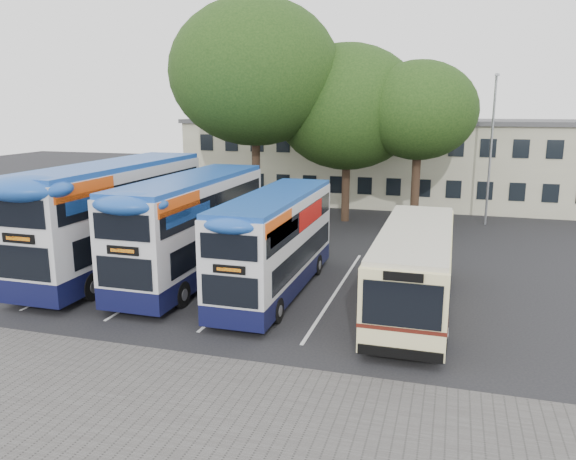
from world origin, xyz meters
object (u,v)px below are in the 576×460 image
(tree_left, at_px, (255,73))
(bus_dd_right, at_px, (276,239))
(bus_dd_left, at_px, (116,212))
(lamp_post, at_px, (491,142))
(bus_single, at_px, (415,263))
(tree_right, at_px, (419,111))
(tree_mid, at_px, (347,107))
(bus_dd_mid, at_px, (193,223))

(tree_left, relative_size, bus_dd_right, 1.42)
(bus_dd_left, xyz_separation_m, bus_dd_right, (7.67, -0.87, -0.48))
(lamp_post, height_order, bus_single, lamp_post)
(bus_single, bearing_deg, lamp_post, 78.74)
(bus_dd_right, bearing_deg, lamp_post, 61.64)
(tree_right, xyz_separation_m, bus_dd_right, (-4.35, -13.53, -4.76))
(bus_dd_left, bearing_deg, tree_mid, 60.84)
(tree_right, bearing_deg, tree_mid, 166.40)
(bus_dd_mid, bearing_deg, tree_left, 96.13)
(bus_single, bearing_deg, bus_dd_left, 174.90)
(bus_dd_left, bearing_deg, lamp_post, 42.69)
(bus_dd_left, xyz_separation_m, bus_single, (13.01, -1.16, -0.97))
(lamp_post, distance_m, tree_right, 5.12)
(tree_right, height_order, bus_dd_left, tree_right)
(bus_dd_mid, bearing_deg, tree_mid, 74.24)
(bus_dd_right, bearing_deg, tree_left, 112.96)
(tree_left, distance_m, bus_dd_right, 14.87)
(bus_dd_left, distance_m, bus_dd_mid, 3.77)
(lamp_post, height_order, tree_right, tree_right)
(tree_right, bearing_deg, bus_dd_right, -107.84)
(tree_left, bearing_deg, bus_dd_right, -67.04)
(tree_mid, bearing_deg, bus_dd_right, -89.93)
(tree_right, bearing_deg, bus_dd_left, -133.52)
(bus_dd_mid, distance_m, bus_single, 9.34)
(bus_dd_right, relative_size, bus_single, 0.95)
(lamp_post, distance_m, bus_single, 16.79)
(tree_right, distance_m, bus_dd_mid, 15.85)
(lamp_post, relative_size, bus_single, 0.91)
(tree_left, distance_m, bus_dd_left, 13.21)
(bus_dd_right, bearing_deg, tree_right, 72.16)
(tree_mid, distance_m, bus_dd_right, 15.40)
(bus_dd_right, distance_m, bus_single, 5.37)
(bus_dd_left, height_order, bus_dd_mid, bus_dd_left)
(tree_right, relative_size, bus_dd_left, 0.85)
(tree_mid, bearing_deg, bus_dd_mid, -105.76)
(lamp_post, relative_size, bus_dd_right, 0.96)
(lamp_post, distance_m, bus_dd_right, 18.22)
(tree_mid, relative_size, bus_dd_left, 0.95)
(lamp_post, height_order, tree_mid, tree_mid)
(tree_mid, relative_size, bus_single, 1.10)
(bus_dd_mid, xyz_separation_m, bus_dd_right, (3.91, -0.79, -0.23))
(bus_dd_mid, distance_m, bus_dd_right, 4.00)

